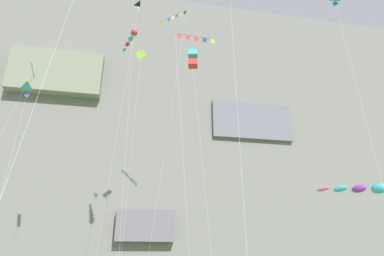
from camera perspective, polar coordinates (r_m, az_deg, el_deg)
cliff_face at (r=75.48m, az=-7.97°, el=-1.57°), size 180.00×28.61×58.35m
kite_banner_mid_right at (r=33.19m, az=0.58°, el=13.71°), size 4.48×5.13×24.43m
kite_diamond_far_right at (r=45.37m, az=-26.51°, el=8.79°), size 3.05×6.98×26.33m
kite_windsock_high_right at (r=36.73m, az=27.66°, el=-9.46°), size 6.21×6.21×10.36m
kite_windsock_low_left at (r=42.84m, az=-10.73°, el=15.28°), size 2.06×6.91×29.46m
kite_delta_near_cliff at (r=38.56m, az=-26.53°, el=4.77°), size 1.99×7.21×19.53m
kite_delta_mid_left at (r=42.19m, az=-9.87°, el=16.56°), size 2.94×2.32×33.06m
kite_delta_high_left at (r=40.59m, az=23.37°, el=18.86°), size 2.30×4.77×29.36m
kite_box_upper_mid at (r=32.60m, az=0.16°, el=12.07°), size 1.88×2.38×22.36m
kite_diamond_front_field at (r=45.30m, az=-9.19°, el=10.85°), size 1.56×1.62×30.22m
kite_banner_upper_left at (r=45.89m, az=-3.54°, el=16.59°), size 4.13×3.13×34.61m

